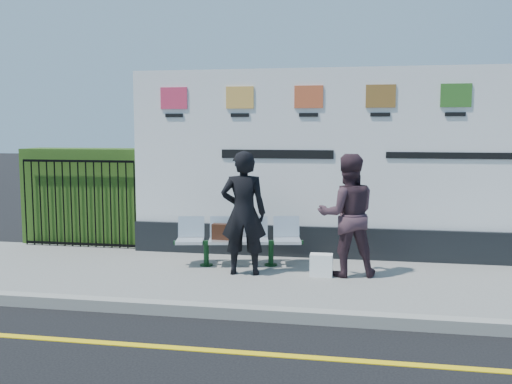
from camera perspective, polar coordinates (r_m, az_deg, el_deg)
ground at (r=5.67m, az=7.78°, el=-16.28°), size 80.00×80.00×0.00m
pavement at (r=8.02m, az=8.61°, el=-9.01°), size 14.00×3.00×0.12m
kerb at (r=6.59m, az=8.19°, el=-12.37°), size 14.00×0.18×0.14m
yellow_line at (r=5.67m, az=7.78°, el=-16.24°), size 14.00×0.10×0.01m
billboard at (r=9.12m, az=12.16°, el=1.46°), size 8.00×0.30×3.00m
hedge at (r=10.73m, az=-16.19°, el=-0.34°), size 2.35×0.70×1.70m
railing at (r=10.35m, az=-17.28°, el=-1.06°), size 2.05×0.06×1.54m
bench at (r=8.63m, az=-1.75°, el=-6.06°), size 1.92×0.84×0.40m
woman_left at (r=8.02m, az=-1.26°, el=-2.11°), size 0.69×0.50×1.75m
woman_right at (r=8.06m, az=9.13°, el=-2.28°), size 0.95×0.80×1.71m
handbag_brown at (r=8.58m, az=-3.39°, el=-3.99°), size 0.31×0.15×0.24m
carrier_bag_white at (r=8.08m, az=6.55°, el=-7.28°), size 0.31×0.19×0.31m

